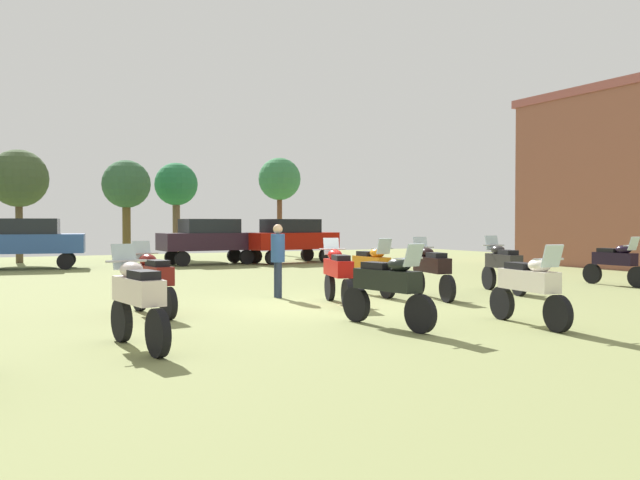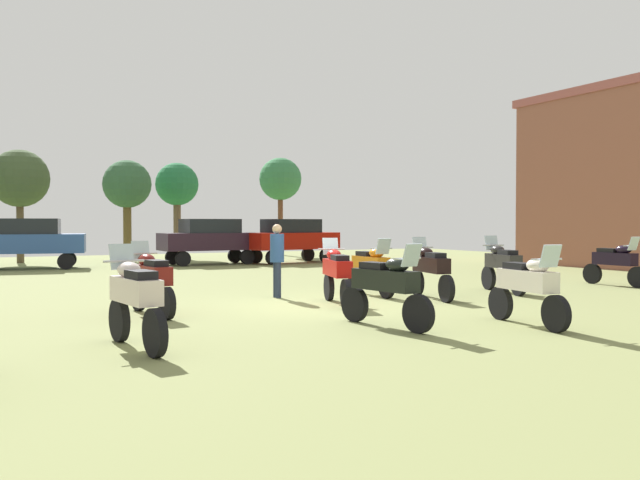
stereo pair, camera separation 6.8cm
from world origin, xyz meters
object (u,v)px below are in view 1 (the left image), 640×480
motorcycle_2 (388,286)px  motorcycle_5 (529,285)px  motorcycle_1 (338,272)px  car_2 (27,240)px  motorcycle_8 (615,261)px  motorcycle_9 (372,267)px  car_3 (209,238)px  car_4 (291,237)px  tree_6 (126,186)px  motorcycle_11 (503,265)px  tree_5 (19,179)px  person_2 (278,255)px  motorcycle_6 (153,279)px  tree_2 (176,186)px  tree_1 (280,180)px  motorcycle_4 (138,298)px  motorcycle_7 (431,268)px

motorcycle_2 → motorcycle_5: motorcycle_2 is taller
motorcycle_1 → car_2: bearing=124.3°
motorcycle_8 → motorcycle_9: (-7.62, 1.16, 0.01)m
car_3 → car_4: (3.64, -0.65, 0.00)m
motorcycle_8 → car_4: size_ratio=0.47×
tree_6 → motorcycle_1: bearing=-88.4°
motorcycle_1 → car_3: (2.07, 15.11, 0.44)m
tree_6 → motorcycle_8: bearing=-63.3°
motorcycle_11 → motorcycle_9: bearing=178.3°
tree_5 → person_2: bearing=-75.9°
motorcycle_5 → motorcycle_6: size_ratio=1.01×
tree_2 → tree_6: bearing=-152.9°
person_2 → tree_5: bearing=19.8°
tree_2 → motorcycle_8: bearing=-71.6°
motorcycle_1 → tree_6: bearing=107.4°
motorcycle_9 → tree_5: tree_5 is taller
tree_2 → motorcycle_2: bearing=-97.3°
motorcycle_6 → car_4: size_ratio=0.48×
tree_1 → tree_6: (-8.85, -1.66, -0.64)m
motorcycle_1 → car_4: 15.56m
motorcycle_6 → tree_1: tree_1 is taller
motorcycle_1 → car_4: (5.71, 14.47, 0.44)m
car_3 → car_2: bearing=83.9°
motorcycle_4 → car_3: car_3 is taller
motorcycle_6 → tree_6: bearing=72.5°
motorcycle_8 → motorcycle_11: bearing=-3.0°
tree_2 → motorcycle_4: bearing=-106.9°
motorcycle_8 → tree_5: (-14.54, 20.20, 3.12)m
car_4 → tree_6: size_ratio=0.93×
motorcycle_6 → tree_2: size_ratio=0.43×
motorcycle_7 → motorcycle_8: size_ratio=1.07×
tree_5 → tree_6: (4.68, -0.61, -0.20)m
motorcycle_5 → tree_6: 24.17m
motorcycle_5 → motorcycle_8: 8.93m
motorcycle_9 → motorcycle_1: bearing=39.2°
car_3 → car_4: 3.70m
person_2 → motorcycle_11: bearing=-100.7°
motorcycle_8 → motorcycle_1: bearing=-1.0°
tree_1 → tree_5: (-13.53, -1.05, -0.44)m
motorcycle_11 → tree_1: (3.22, 21.14, 3.54)m
motorcycle_1 → motorcycle_7: (2.57, -0.03, -0.00)m
motorcycle_8 → car_3: bearing=-65.8°
motorcycle_6 → tree_5: (-1.18, 20.02, 3.11)m
motorcycle_7 → motorcycle_8: motorcycle_7 is taller
motorcycle_9 → car_2: 16.01m
motorcycle_6 → car_3: (6.13, 14.85, 0.45)m
motorcycle_2 → person_2: size_ratio=1.26×
motorcycle_4 → motorcycle_6: motorcycle_4 is taller
motorcycle_2 → motorcycle_9: size_ratio=1.02×
motorcycle_4 → motorcycle_6: 3.59m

